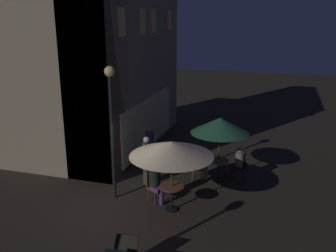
{
  "coord_description": "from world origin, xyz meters",
  "views": [
    {
      "loc": [
        -9.32,
        -4.3,
        5.63
      ],
      "look_at": [
        2.56,
        -0.68,
        1.94
      ],
      "focal_mm": 39.85,
      "sensor_mm": 36.0,
      "label": 1
    }
  ],
  "objects_px": {
    "patron_seated_0": "(156,180)",
    "patron_seated_2": "(238,162)",
    "cafe_table_1": "(218,166)",
    "cafe_chair_0": "(153,184)",
    "patio_umbrella_0": "(172,149)",
    "patron_seated_1": "(199,162)",
    "patron_standing_3": "(147,160)",
    "street_lamp_near_corner": "(111,109)",
    "patron_standing_4": "(150,147)",
    "cafe_chair_1": "(195,166)",
    "patio_umbrella_1": "(220,126)",
    "cafe_chair_2": "(242,165)",
    "cafe_table_0": "(171,193)"
  },
  "relations": [
    {
      "from": "patron_seated_1",
      "to": "patron_seated_2",
      "type": "height_order",
      "value": "patron_seated_2"
    },
    {
      "from": "patio_umbrella_0",
      "to": "street_lamp_near_corner",
      "type": "bearing_deg",
      "value": 83.37
    },
    {
      "from": "cafe_table_0",
      "to": "patio_umbrella_1",
      "type": "bearing_deg",
      "value": -21.8
    },
    {
      "from": "cafe_table_1",
      "to": "cafe_chair_0",
      "type": "distance_m",
      "value": 2.68
    },
    {
      "from": "cafe_chair_0",
      "to": "cafe_chair_2",
      "type": "distance_m",
      "value": 3.42
    },
    {
      "from": "cafe_table_1",
      "to": "cafe_chair_0",
      "type": "bearing_deg",
      "value": 140.28
    },
    {
      "from": "patron_standing_3",
      "to": "street_lamp_near_corner",
      "type": "bearing_deg",
      "value": 97.88
    },
    {
      "from": "patio_umbrella_0",
      "to": "cafe_chair_0",
      "type": "xyz_separation_m",
      "value": [
        0.41,
        0.72,
        -1.39
      ]
    },
    {
      "from": "street_lamp_near_corner",
      "to": "patio_umbrella_0",
      "type": "relative_size",
      "value": 1.72
    },
    {
      "from": "cafe_table_0",
      "to": "patron_standing_3",
      "type": "xyz_separation_m",
      "value": [
        1.55,
        1.34,
        0.3
      ]
    },
    {
      "from": "cafe_chair_2",
      "to": "patron_seated_0",
      "type": "xyz_separation_m",
      "value": [
        -2.4,
        2.39,
        0.14
      ]
    },
    {
      "from": "street_lamp_near_corner",
      "to": "cafe_table_1",
      "type": "bearing_deg",
      "value": -52.68
    },
    {
      "from": "patron_seated_0",
      "to": "patron_seated_1",
      "type": "distance_m",
      "value": 2.18
    },
    {
      "from": "patron_seated_2",
      "to": "patron_standing_4",
      "type": "height_order",
      "value": "patron_standing_4"
    },
    {
      "from": "patron_seated_2",
      "to": "patio_umbrella_1",
      "type": "bearing_deg",
      "value": -0.0
    },
    {
      "from": "patio_umbrella_0",
      "to": "cafe_chair_1",
      "type": "bearing_deg",
      "value": -4.61
    },
    {
      "from": "patron_seated_0",
      "to": "patio_umbrella_0",
      "type": "bearing_deg",
      "value": -0.0
    },
    {
      "from": "patron_seated_0",
      "to": "patron_standing_4",
      "type": "bearing_deg",
      "value": 143.3
    },
    {
      "from": "patron_seated_0",
      "to": "patron_standing_3",
      "type": "distance_m",
      "value": 1.42
    },
    {
      "from": "patio_umbrella_0",
      "to": "patron_seated_1",
      "type": "xyz_separation_m",
      "value": [
        2.32,
        -0.33,
        -1.26
      ]
    },
    {
      "from": "cafe_table_1",
      "to": "patron_seated_2",
      "type": "xyz_separation_m",
      "value": [
        0.22,
        -0.65,
        0.14
      ]
    },
    {
      "from": "patio_umbrella_1",
      "to": "patron_standing_3",
      "type": "bearing_deg",
      "value": 111.56
    },
    {
      "from": "patron_seated_0",
      "to": "patron_seated_2",
      "type": "relative_size",
      "value": 1.02
    },
    {
      "from": "cafe_chair_0",
      "to": "cafe_chair_1",
      "type": "distance_m",
      "value": 2.08
    },
    {
      "from": "patron_standing_4",
      "to": "street_lamp_near_corner",
      "type": "bearing_deg",
      "value": -144.84
    },
    {
      "from": "cafe_table_1",
      "to": "patio_umbrella_0",
      "type": "bearing_deg",
      "value": 158.2
    },
    {
      "from": "cafe_table_1",
      "to": "patio_umbrella_1",
      "type": "xyz_separation_m",
      "value": [
        -0.0,
        0.0,
        1.47
      ]
    },
    {
      "from": "cafe_chair_2",
      "to": "patron_standing_4",
      "type": "relative_size",
      "value": 0.59
    },
    {
      "from": "cafe_table_1",
      "to": "patio_umbrella_0",
      "type": "height_order",
      "value": "patio_umbrella_0"
    },
    {
      "from": "cafe_chair_1",
      "to": "patron_seated_0",
      "type": "distance_m",
      "value": 2.1
    },
    {
      "from": "patron_standing_4",
      "to": "patron_seated_2",
      "type": "bearing_deg",
      "value": -52.22
    },
    {
      "from": "patio_umbrella_1",
      "to": "cafe_chair_1",
      "type": "distance_m",
      "value": 1.71
    },
    {
      "from": "cafe_table_1",
      "to": "cafe_chair_0",
      "type": "xyz_separation_m",
      "value": [
        -2.06,
        1.71,
        -0.01
      ]
    },
    {
      "from": "street_lamp_near_corner",
      "to": "patron_seated_2",
      "type": "bearing_deg",
      "value": -55.54
    },
    {
      "from": "patio_umbrella_1",
      "to": "patron_standing_3",
      "type": "relative_size",
      "value": 1.36
    },
    {
      "from": "cafe_chair_1",
      "to": "cafe_chair_2",
      "type": "relative_size",
      "value": 0.92
    },
    {
      "from": "patio_umbrella_1",
      "to": "patron_seated_0",
      "type": "relative_size",
      "value": 1.79
    },
    {
      "from": "patio_umbrella_0",
      "to": "cafe_table_0",
      "type": "bearing_deg",
      "value": 0.0
    },
    {
      "from": "patio_umbrella_1",
      "to": "cafe_table_1",
      "type": "bearing_deg",
      "value": 0.0
    },
    {
      "from": "patron_seated_0",
      "to": "cafe_chair_2",
      "type": "bearing_deg",
      "value": 74.87
    },
    {
      "from": "patron_standing_3",
      "to": "cafe_table_1",
      "type": "bearing_deg",
      "value": -125.77
    },
    {
      "from": "street_lamp_near_corner",
      "to": "patio_umbrella_1",
      "type": "distance_m",
      "value": 3.81
    },
    {
      "from": "cafe_chair_0",
      "to": "patron_standing_3",
      "type": "relative_size",
      "value": 0.55
    },
    {
      "from": "cafe_table_1",
      "to": "patron_seated_1",
      "type": "distance_m",
      "value": 0.69
    },
    {
      "from": "cafe_chair_2",
      "to": "patron_seated_0",
      "type": "height_order",
      "value": "patron_seated_0"
    },
    {
      "from": "cafe_table_1",
      "to": "street_lamp_near_corner",
      "type": "bearing_deg",
      "value": 127.32
    },
    {
      "from": "patron_seated_0",
      "to": "patron_standing_3",
      "type": "height_order",
      "value": "patron_standing_3"
    },
    {
      "from": "patron_seated_2",
      "to": "cafe_chair_1",
      "type": "bearing_deg",
      "value": -3.09
    },
    {
      "from": "cafe_table_1",
      "to": "cafe_chair_0",
      "type": "height_order",
      "value": "cafe_chair_0"
    },
    {
      "from": "cafe_table_1",
      "to": "patio_umbrella_0",
      "type": "xyz_separation_m",
      "value": [
        -2.47,
        0.99,
        1.39
      ]
    }
  ]
}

